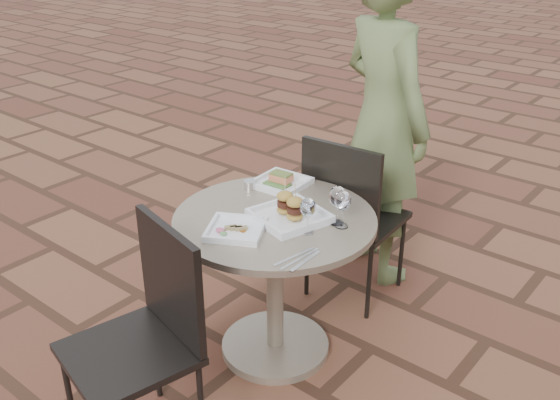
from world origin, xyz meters
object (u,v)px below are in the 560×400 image
Objects in this scene: chair_near at (149,323)px; diner at (384,121)px; plate_salmon at (281,182)px; plate_sliders at (290,212)px; cafe_table at (275,264)px; chair_far at (349,208)px; plate_tuna at (236,229)px.

chair_near is 0.51× the size of diner.
plate_sliders is (0.26, -0.26, 0.02)m from plate_salmon.
plate_salmon is (-0.19, 0.28, 0.26)m from cafe_table.
diner is at bearing -85.40° from chair_far.
cafe_table is 0.34m from plate_tuna.
plate_tuna is (-0.05, -0.80, 0.19)m from chair_far.
plate_salmon reaches higher than plate_tuna.
chair_far reaches higher than plate_salmon.
diner reaches higher than chair_far.
chair_near reaches higher than plate_tuna.
plate_sliders is at bearing 66.04° from plate_tuna.
plate_sliders reaches higher than plate_tuna.
diner is (-0.01, 1.68, 0.36)m from chair_near.
plate_tuna is at bearing -113.96° from plate_sliders.
chair_near reaches higher than plate_salmon.
plate_tuna is at bearing -72.60° from plate_salmon.
diner reaches higher than plate_salmon.
diner reaches higher than chair_near.
diner is at bearing 90.23° from plate_tuna.
plate_sliders is (0.07, 0.02, 0.28)m from cafe_table.
plate_salmon is 0.71× the size of plate_sliders.
chair_near is 3.69× the size of plate_salmon.
diner is 0.97m from plate_sliders.
diner reaches higher than plate_sliders.
chair_near is at bearing 113.51° from diner.
chair_far and chair_near have the same top height.
chair_near is (-0.05, -1.29, 0.00)m from chair_far.
chair_far is 0.53m from diner.
diner is at bearing 103.82° from chair_near.
diner reaches higher than cafe_table.
chair_near is 1.72m from diner.
diner is 5.78× the size of plate_tuna.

